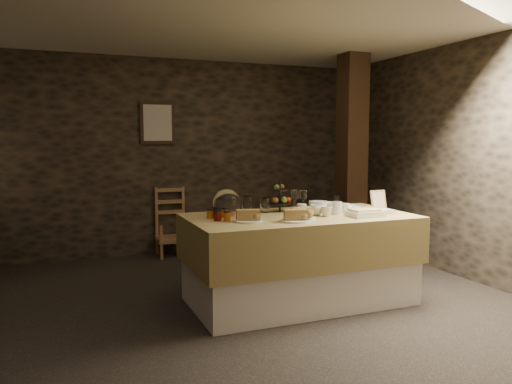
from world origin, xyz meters
name	(u,v)px	position (x,y,z in m)	size (l,w,h in m)	color
ground_plane	(230,309)	(0.00, 0.00, 0.00)	(5.50, 5.00, 0.01)	black
room_shell	(229,136)	(0.00, 0.00, 1.56)	(5.52, 5.02, 2.60)	black
buffet_table	(299,252)	(0.69, -0.03, 0.48)	(2.09, 1.11, 0.83)	white
chair	(172,225)	(-0.01, 2.34, 0.40)	(0.43, 0.41, 0.70)	#906743
timber_column	(352,158)	(2.10, 1.30, 1.30)	(0.30, 0.30, 2.60)	black
framed_picture	(157,123)	(-0.15, 2.47, 1.75)	(0.45, 0.04, 0.55)	#322117
plate_stack_a	(318,206)	(0.97, 0.12, 0.88)	(0.19, 0.19, 0.10)	white
plate_stack_b	(330,207)	(1.09, 0.11, 0.87)	(0.20, 0.20, 0.09)	white
cutlery_holder	(337,208)	(1.04, -0.11, 0.89)	(0.10, 0.10, 0.12)	white
cup_a	(316,210)	(0.83, -0.09, 0.88)	(0.12, 0.12, 0.10)	white
cup_b	(327,211)	(0.88, -0.19, 0.87)	(0.10, 0.10, 0.09)	white
mug_c	(302,209)	(0.74, 0.04, 0.88)	(0.09, 0.09, 0.10)	white
mug_d	(345,208)	(1.16, -0.06, 0.87)	(0.08, 0.08, 0.09)	white
bowl	(348,209)	(1.23, 0.00, 0.86)	(0.23, 0.23, 0.06)	white
cake_dome	(227,204)	(0.05, 0.21, 0.93)	(0.26, 0.26, 0.26)	#906743
fruit_stand	(281,199)	(0.62, 0.25, 0.95)	(0.21, 0.21, 0.30)	black
bread_platter_left	(248,217)	(0.10, -0.20, 0.87)	(0.26, 0.26, 0.11)	white
bread_platter_center	(296,217)	(0.49, -0.34, 0.87)	(0.26, 0.26, 0.11)	white
bread_platter_right	(302,215)	(0.59, -0.25, 0.87)	(0.26, 0.26, 0.11)	white
jam_jars	(219,215)	(-0.08, 0.04, 0.87)	(0.20, 0.32, 0.07)	#570C06
tart_dish	(365,213)	(1.21, -0.32, 0.86)	(0.30, 0.22, 0.07)	white
square_dish	(384,212)	(1.47, -0.26, 0.85)	(0.14, 0.14, 0.04)	white
menu_frame	(378,201)	(1.58, -0.01, 0.92)	(0.17, 0.02, 0.22)	#906743
storage_jar_a	(247,204)	(0.29, 0.32, 0.91)	(0.10, 0.10, 0.16)	white
storage_jar_b	(265,205)	(0.46, 0.26, 0.90)	(0.09, 0.09, 0.14)	white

